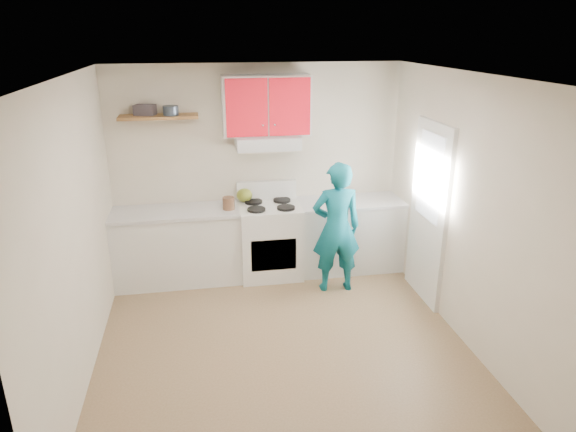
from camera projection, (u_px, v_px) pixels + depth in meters
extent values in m
plane|color=brown|center=(283.00, 343.00, 5.15)|extent=(3.80, 3.80, 0.00)
cube|color=white|center=(282.00, 75.00, 4.26)|extent=(3.60, 3.80, 0.04)
cube|color=beige|center=(258.00, 170.00, 6.46)|extent=(3.60, 0.04, 2.60)
cube|color=beige|center=(336.00, 336.00, 2.94)|extent=(3.60, 0.04, 2.60)
cube|color=beige|center=(76.00, 234.00, 4.41)|extent=(0.04, 3.80, 2.60)
cube|color=beige|center=(464.00, 210.00, 5.00)|extent=(0.04, 3.80, 2.60)
cube|color=white|center=(428.00, 213.00, 5.73)|extent=(0.05, 0.85, 2.05)
cube|color=white|center=(430.00, 177.00, 5.59)|extent=(0.01, 0.55, 0.95)
cube|color=silver|center=(178.00, 247.00, 6.30)|extent=(1.52, 0.60, 0.90)
cube|color=silver|center=(349.00, 235.00, 6.66)|extent=(1.32, 0.60, 0.90)
cube|color=white|center=(270.00, 240.00, 6.46)|extent=(0.76, 0.65, 0.92)
cube|color=silver|center=(268.00, 142.00, 6.14)|extent=(0.76, 0.44, 0.15)
cube|color=red|center=(266.00, 105.00, 6.05)|extent=(1.02, 0.33, 0.70)
cube|color=brown|center=(159.00, 117.00, 5.89)|extent=(0.90, 0.30, 0.04)
cube|color=#403941|center=(145.00, 110.00, 5.87)|extent=(0.26, 0.22, 0.12)
cylinder|color=#333D4C|center=(171.00, 111.00, 5.85)|extent=(0.23, 0.23, 0.11)
ellipsoid|color=olive|center=(244.00, 195.00, 6.44)|extent=(0.21, 0.21, 0.17)
cylinder|color=brown|center=(229.00, 204.00, 6.16)|extent=(0.16, 0.16, 0.17)
cube|color=olive|center=(327.00, 206.00, 6.35)|extent=(0.33, 0.27, 0.02)
cube|color=red|center=(375.00, 199.00, 6.61)|extent=(0.30, 0.27, 0.01)
imported|color=#0C6374|center=(336.00, 228.00, 5.97)|extent=(0.59, 0.40, 1.58)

